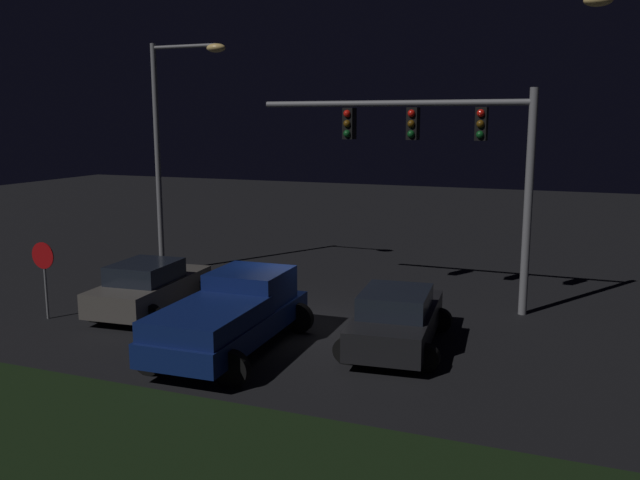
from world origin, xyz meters
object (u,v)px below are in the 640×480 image
object	(u,v)px
traffic_signal_gantry	(444,145)
stop_sign	(44,265)
car_sedan	(149,287)
pickup_truck	(233,311)
car_sedan_far	(397,319)
street_lamp_left	(171,131)

from	to	relation	value
traffic_signal_gantry	stop_sign	distance (m)	12.01
traffic_signal_gantry	car_sedan	bearing A→B (deg)	-155.12
pickup_truck	stop_sign	bearing A→B (deg)	84.97
car_sedan_far	traffic_signal_gantry	xyz separation A→B (m)	(0.24, 4.15, 4.16)
pickup_truck	car_sedan_far	size ratio (longest dim) A/B	1.20
car_sedan_far	stop_sign	size ratio (longest dim) A/B	2.04
traffic_signal_gantry	stop_sign	xyz separation A→B (m)	(-10.16, -5.45, -3.34)
traffic_signal_gantry	street_lamp_left	world-z (taller)	street_lamp_left
car_sedan	car_sedan_far	distance (m)	7.70
street_lamp_left	stop_sign	world-z (taller)	street_lamp_left
car_sedan_far	traffic_signal_gantry	world-z (taller)	traffic_signal_gantry
stop_sign	car_sedan_far	bearing A→B (deg)	7.44
pickup_truck	traffic_signal_gantry	size ratio (longest dim) A/B	0.66
pickup_truck	car_sedan	distance (m)	4.52
car_sedan	traffic_signal_gantry	xyz separation A→B (m)	(7.92, 3.67, 4.16)
car_sedan	street_lamp_left	size ratio (longest dim) A/B	0.55
pickup_truck	street_lamp_left	distance (m)	9.92
car_sedan_far	stop_sign	bearing A→B (deg)	92.02
traffic_signal_gantry	street_lamp_left	distance (m)	10.03
car_sedan	stop_sign	size ratio (longest dim) A/B	2.03
pickup_truck	stop_sign	size ratio (longest dim) A/B	2.45
car_sedan_far	street_lamp_left	distance (m)	11.84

